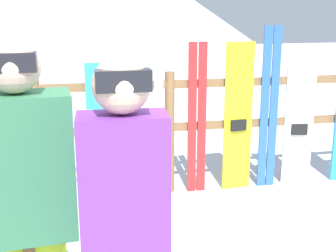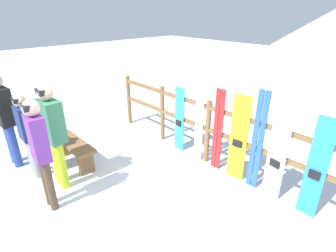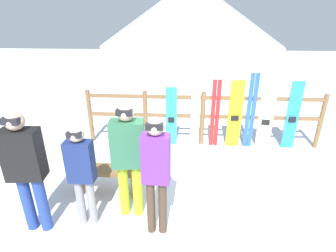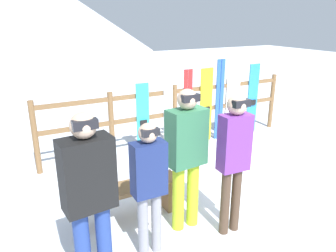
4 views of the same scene
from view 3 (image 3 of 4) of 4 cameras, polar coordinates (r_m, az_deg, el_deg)
name	(u,v)px [view 3 (image 3 of 4)]	position (r m, az deg, el deg)	size (l,w,h in m)	color
ground_plane	(207,201)	(4.65, 8.54, -15.92)	(40.00, 40.00, 0.00)	white
mountain_backdrop	(191,13)	(27.75, 5.10, 23.38)	(18.00, 18.00, 6.00)	silver
fence	(203,114)	(6.15, 7.55, 2.55)	(5.47, 0.10, 1.30)	brown
bench	(108,175)	(4.71, -12.91, -10.37)	(1.25, 0.36, 0.49)	brown
person_black	(26,166)	(3.99, -28.56, -7.70)	(0.50, 0.31, 1.82)	navy
person_plaid_green	(128,155)	(3.83, -8.64, -6.17)	(0.49, 0.30, 1.82)	#B7D826
person_navy	(81,170)	(3.87, -18.34, -9.08)	(0.37, 0.21, 1.57)	gray
person_purple	(156,168)	(3.46, -2.64, -9.10)	(0.38, 0.23, 1.78)	#4C3828
snowboard_cyan	(171,117)	(6.11, 0.71, 1.99)	(0.25, 0.06, 1.41)	#2DBFCC
ski_pair_white	(195,113)	(6.08, 5.93, 2.75)	(0.19, 0.02, 1.61)	white
ski_pair_red	(215,114)	(6.11, 10.21, 2.60)	(0.19, 0.02, 1.60)	red
snowboard_yellow	(235,115)	(6.18, 14.36, 2.39)	(0.32, 0.08, 1.60)	yellow
ski_pair_blue	(251,112)	(6.23, 17.59, 3.00)	(0.19, 0.02, 1.75)	blue
snowboard_white	(266,119)	(6.38, 20.51, 1.39)	(0.31, 0.10, 1.41)	white
snowboard_blue	(292,116)	(6.54, 25.46, 1.96)	(0.28, 0.06, 1.60)	#288CE0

